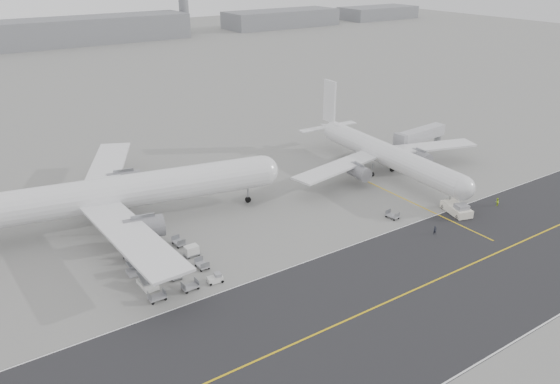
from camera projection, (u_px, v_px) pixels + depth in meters
ground at (307, 253)px, 92.85m from camera, size 700.00×700.00×0.00m
taxiway at (406, 294)px, 81.74m from camera, size 220.00×59.00×0.03m
horizon_buildings at (75, 44)px, 305.83m from camera, size 520.00×28.00×28.00m
control_tower at (184, 7)px, 338.81m from camera, size 7.00×7.00×31.25m
airliner_a at (116, 193)px, 100.10m from camera, size 63.97×62.70×22.28m
airliner_b at (384, 153)px, 123.84m from camera, size 50.54×51.22×17.66m
pushback_tug at (457, 209)px, 106.51m from camera, size 4.85×8.78×2.48m
jet_bridge at (421, 136)px, 137.49m from camera, size 17.58×4.73×6.58m
gse_cluster at (171, 271)px, 87.71m from camera, size 17.78×21.51×1.94m
stray_dolly at (392, 218)px, 105.07m from camera, size 1.79×2.62×1.51m
ground_crew_a at (435, 230)px, 98.64m from camera, size 0.68×0.53×1.65m
ground_crew_b at (497, 202)px, 109.90m from camera, size 0.97×0.87×1.67m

